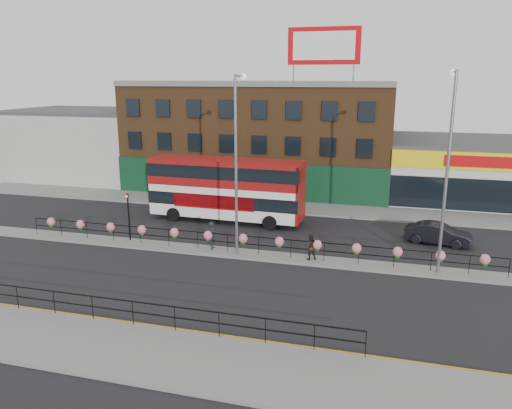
% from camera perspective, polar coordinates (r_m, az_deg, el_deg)
% --- Properties ---
extents(ground, '(120.00, 120.00, 0.00)m').
position_cam_1_polar(ground, '(31.06, -1.47, -5.80)').
color(ground, black).
rests_on(ground, ground).
extents(south_pavement, '(60.00, 4.00, 0.15)m').
position_cam_1_polar(south_pavement, '(20.92, -11.43, -16.49)').
color(south_pavement, slate).
rests_on(south_pavement, ground).
extents(north_pavement, '(60.00, 4.00, 0.15)m').
position_cam_1_polar(north_pavement, '(42.15, 3.24, -0.27)').
color(north_pavement, slate).
rests_on(north_pavement, ground).
extents(median, '(60.00, 1.60, 0.15)m').
position_cam_1_polar(median, '(31.03, -1.48, -5.67)').
color(median, slate).
rests_on(median, ground).
extents(yellow_line_inner, '(60.00, 0.10, 0.01)m').
position_cam_1_polar(yellow_line_inner, '(22.75, -8.77, -13.87)').
color(yellow_line_inner, gold).
rests_on(yellow_line_inner, ground).
extents(yellow_line_outer, '(60.00, 0.10, 0.01)m').
position_cam_1_polar(yellow_line_outer, '(22.61, -8.96, -14.07)').
color(yellow_line_outer, gold).
rests_on(yellow_line_outer, ground).
extents(brick_building, '(25.00, 12.21, 10.30)m').
position_cam_1_polar(brick_building, '(49.77, 0.74, 7.93)').
color(brick_building, brown).
rests_on(brick_building, ground).
extents(supermarket, '(15.00, 12.25, 5.30)m').
position_cam_1_polar(supermarket, '(49.05, 24.00, 3.67)').
color(supermarket, silver).
rests_on(supermarket, ground).
extents(warehouse_west, '(15.50, 12.00, 7.30)m').
position_cam_1_polar(warehouse_west, '(58.44, -18.98, 6.66)').
color(warehouse_west, '#AEAEA8').
rests_on(warehouse_west, ground).
extents(billboard, '(6.00, 0.29, 4.40)m').
position_cam_1_polar(billboard, '(43.37, 7.77, 17.51)').
color(billboard, '#B5070B').
rests_on(billboard, brick_building).
extents(median_railing, '(30.04, 0.56, 1.23)m').
position_cam_1_polar(median_railing, '(30.71, -1.49, -3.97)').
color(median_railing, black).
rests_on(median_railing, median).
extents(south_railing, '(20.04, 0.05, 1.12)m').
position_cam_1_polar(south_railing, '(22.84, -13.96, -11.34)').
color(south_railing, black).
rests_on(south_railing, south_pavement).
extents(double_decker_bus, '(11.84, 3.24, 4.76)m').
position_cam_1_polar(double_decker_bus, '(37.68, -3.38, 2.42)').
color(double_decker_bus, white).
rests_on(double_decker_bus, ground).
extents(car, '(3.03, 4.76, 1.39)m').
position_cam_1_polar(car, '(35.01, 20.09, -3.15)').
color(car, black).
rests_on(car, ground).
extents(pedestrian_a, '(0.74, 0.57, 1.77)m').
position_cam_1_polar(pedestrian_a, '(31.59, -5.01, -3.52)').
color(pedestrian_a, black).
rests_on(pedestrian_a, median).
extents(pedestrian_b, '(1.17, 1.11, 1.59)m').
position_cam_1_polar(pedestrian_b, '(29.86, 6.22, -4.81)').
color(pedestrian_b, black).
rests_on(pedestrian_b, median).
extents(lamp_column_west, '(0.39, 1.89, 10.76)m').
position_cam_1_polar(lamp_column_west, '(29.64, -2.16, 6.25)').
color(lamp_column_west, slate).
rests_on(lamp_column_west, median).
extents(lamp_column_east, '(0.39, 1.92, 10.97)m').
position_cam_1_polar(lamp_column_east, '(28.44, 21.10, 5.21)').
color(lamp_column_east, slate).
rests_on(lamp_column_east, median).
extents(traffic_light_median, '(0.15, 0.28, 3.65)m').
position_cam_1_polar(traffic_light_median, '(33.76, -14.41, -0.22)').
color(traffic_light_median, black).
rests_on(traffic_light_median, median).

